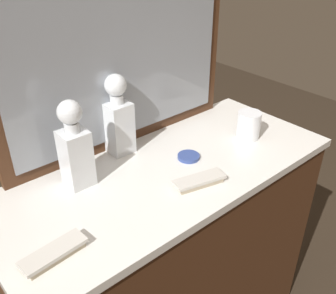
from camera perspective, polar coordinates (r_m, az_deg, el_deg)
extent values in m
cube|color=#472816|center=(1.55, 0.00, -17.52)|extent=(1.13, 0.49, 0.87)
cube|color=silver|center=(1.25, 0.00, -3.71)|extent=(1.17, 0.51, 0.03)
cube|color=#472816|center=(1.27, -7.25, 14.51)|extent=(0.90, 0.03, 0.69)
cube|color=gray|center=(1.26, -6.85, 14.37)|extent=(0.82, 0.01, 0.61)
cube|color=white|center=(1.30, -7.42, 2.88)|extent=(0.08, 0.08, 0.18)
cube|color=#8C4C14|center=(1.31, -7.33, 1.69)|extent=(0.07, 0.07, 0.12)
cylinder|color=white|center=(1.25, -7.74, 7.16)|extent=(0.04, 0.04, 0.03)
sphere|color=white|center=(1.24, -7.90, 9.20)|extent=(0.07, 0.07, 0.07)
cube|color=white|center=(1.16, -13.63, -1.67)|extent=(0.08, 0.08, 0.18)
cube|color=#8C4C14|center=(1.17, -13.42, -3.11)|extent=(0.07, 0.07, 0.11)
cylinder|color=white|center=(1.11, -14.28, 2.91)|extent=(0.04, 0.04, 0.03)
sphere|color=white|center=(1.09, -14.60, 5.10)|extent=(0.07, 0.07, 0.07)
cylinder|color=white|center=(1.43, 12.04, 3.26)|extent=(0.09, 0.09, 0.10)
cylinder|color=silver|center=(1.45, 11.85, 1.69)|extent=(0.08, 0.08, 0.01)
cube|color=#B7A88C|center=(1.17, 4.69, -5.34)|extent=(0.15, 0.08, 0.01)
cube|color=beige|center=(1.16, 4.71, -4.86)|extent=(0.17, 0.09, 0.01)
cube|color=#B7A88C|center=(0.98, -16.74, -15.34)|extent=(0.15, 0.06, 0.01)
cube|color=beige|center=(0.97, -16.85, -14.84)|extent=(0.17, 0.07, 0.01)
cylinder|color=#33478C|center=(1.29, 3.27, -1.54)|extent=(0.08, 0.08, 0.01)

